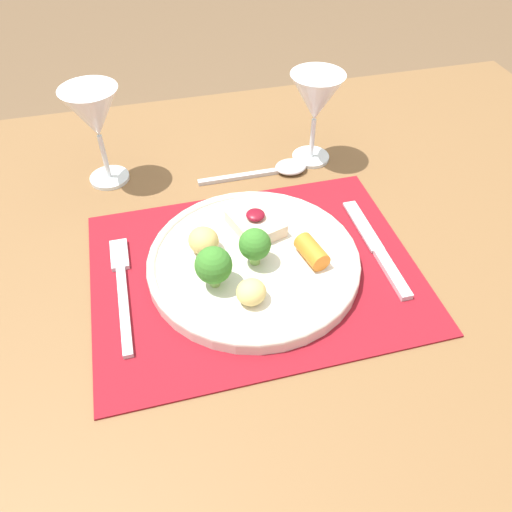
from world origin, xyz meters
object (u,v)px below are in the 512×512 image
(knife, at_px, (379,253))
(spoon, at_px, (280,169))
(fork, at_px, (122,284))
(wine_glass_far, at_px, (94,116))
(wine_glass_near, at_px, (316,100))
(dinner_plate, at_px, (254,259))

(knife, bearing_deg, spoon, 106.34)
(fork, xyz_separation_m, wine_glass_far, (-0.01, 0.25, 0.11))
(knife, bearing_deg, fork, 172.50)
(fork, xyz_separation_m, wine_glass_near, (0.34, 0.22, 0.10))
(fork, bearing_deg, spoon, 34.21)
(knife, relative_size, wine_glass_near, 1.31)
(wine_glass_near, bearing_deg, knife, -86.58)
(spoon, xyz_separation_m, wine_glass_far, (-0.28, 0.05, 0.11))
(fork, bearing_deg, wine_glass_far, 89.65)
(dinner_plate, distance_m, spoon, 0.23)
(knife, xyz_separation_m, wine_glass_far, (-0.36, 0.28, 0.11))
(fork, xyz_separation_m, knife, (0.35, -0.03, -0.00))
(fork, distance_m, knife, 0.36)
(spoon, bearing_deg, dinner_plate, -117.92)
(spoon, bearing_deg, fork, -146.91)
(dinner_plate, xyz_separation_m, spoon, (0.10, 0.21, -0.01))
(dinner_plate, distance_m, wine_glass_far, 0.33)
(dinner_plate, bearing_deg, fork, 177.02)
(fork, bearing_deg, wine_glass_near, 31.96)
(dinner_plate, xyz_separation_m, knife, (0.18, -0.02, -0.01))
(knife, xyz_separation_m, wine_glass_near, (-0.02, 0.25, 0.10))
(fork, distance_m, wine_glass_near, 0.42)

